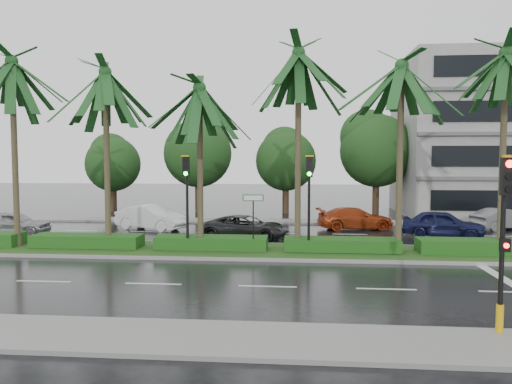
# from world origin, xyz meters

# --- Properties ---
(ground) EXTENTS (120.00, 120.00, 0.00)m
(ground) POSITION_xyz_m (0.00, 0.00, 0.00)
(ground) COLOR black
(ground) RESTS_ON ground
(near_sidewalk) EXTENTS (40.00, 2.40, 0.12)m
(near_sidewalk) POSITION_xyz_m (0.00, -10.20, 0.06)
(near_sidewalk) COLOR gray
(near_sidewalk) RESTS_ON ground
(far_sidewalk) EXTENTS (40.00, 2.00, 0.12)m
(far_sidewalk) POSITION_xyz_m (0.00, 12.00, 0.06)
(far_sidewalk) COLOR gray
(far_sidewalk) RESTS_ON ground
(median) EXTENTS (36.00, 4.00, 0.15)m
(median) POSITION_xyz_m (0.00, 1.00, 0.08)
(median) COLOR gray
(median) RESTS_ON ground
(hedge) EXTENTS (35.20, 1.40, 0.60)m
(hedge) POSITION_xyz_m (0.00, 1.00, 0.45)
(hedge) COLOR #1F4915
(hedge) RESTS_ON median
(lane_markings) EXTENTS (34.00, 13.06, 0.01)m
(lane_markings) POSITION_xyz_m (3.04, -0.43, 0.01)
(lane_markings) COLOR silver
(lane_markings) RESTS_ON ground
(palm_row) EXTENTS (26.30, 4.20, 9.82)m
(palm_row) POSITION_xyz_m (-1.25, 1.02, 7.92)
(palm_row) COLOR #443C27
(palm_row) RESTS_ON median
(signal_near) EXTENTS (0.34, 0.45, 4.36)m
(signal_near) POSITION_xyz_m (6.00, -9.39, 2.50)
(signal_near) COLOR black
(signal_near) RESTS_ON near_sidewalk
(signal_median_left) EXTENTS (0.34, 0.42, 4.36)m
(signal_median_left) POSITION_xyz_m (-4.00, 0.30, 3.00)
(signal_median_left) COLOR black
(signal_median_left) RESTS_ON median
(signal_median_right) EXTENTS (0.34, 0.42, 4.36)m
(signal_median_right) POSITION_xyz_m (1.50, 0.30, 3.00)
(signal_median_right) COLOR black
(signal_median_right) RESTS_ON median
(street_sign) EXTENTS (0.95, 0.09, 2.60)m
(street_sign) POSITION_xyz_m (-1.00, 0.48, 2.12)
(street_sign) COLOR black
(street_sign) RESTS_ON median
(bg_trees) EXTENTS (32.89, 5.63, 8.13)m
(bg_trees) POSITION_xyz_m (1.58, 17.59, 4.86)
(bg_trees) COLOR #352B18
(bg_trees) RESTS_ON ground
(building) EXTENTS (16.00, 10.00, 12.00)m
(building) POSITION_xyz_m (17.00, 18.00, 6.00)
(building) COLOR gray
(building) RESTS_ON ground
(car_silver) EXTENTS (1.96, 4.18, 1.38)m
(car_silver) POSITION_xyz_m (-15.13, 5.02, 0.69)
(car_silver) COLOR #9B9CA2
(car_silver) RESTS_ON ground
(car_white) EXTENTS (3.08, 4.77, 1.48)m
(car_white) POSITION_xyz_m (-7.97, 7.89, 0.74)
(car_white) COLOR white
(car_white) RESTS_ON ground
(car_darkgrey) EXTENTS (2.90, 4.97, 1.30)m
(car_darkgrey) POSITION_xyz_m (-1.79, 4.71, 0.65)
(car_darkgrey) COLOR #232326
(car_darkgrey) RESTS_ON ground
(car_red) EXTENTS (2.54, 4.85, 1.34)m
(car_red) POSITION_xyz_m (4.50, 9.03, 0.67)
(car_red) COLOR #A13211
(car_red) RESTS_ON ground
(car_blue) EXTENTS (2.83, 4.68, 1.49)m
(car_blue) POSITION_xyz_m (9.00, 6.39, 0.74)
(car_blue) COLOR #161A43
(car_blue) RESTS_ON ground
(car_grey) EXTENTS (2.83, 4.19, 1.31)m
(car_grey) POSITION_xyz_m (13.50, 9.73, 0.65)
(car_grey) COLOR slate
(car_grey) RESTS_ON ground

